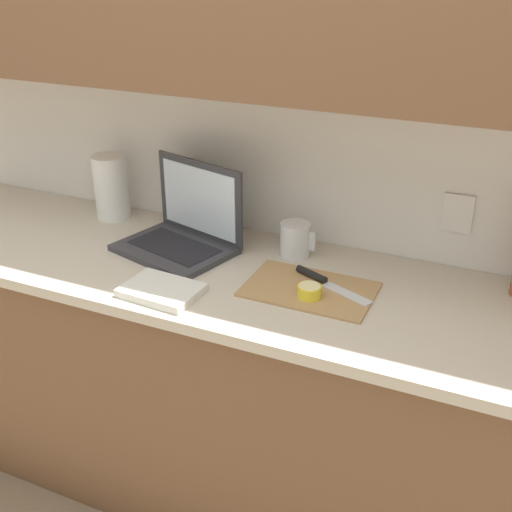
{
  "coord_description": "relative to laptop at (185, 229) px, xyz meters",
  "views": [
    {
      "loc": [
        0.87,
        -1.57,
        1.82
      ],
      "look_at": [
        0.18,
        -0.01,
        0.98
      ],
      "focal_mm": 45.0,
      "sensor_mm": 36.0,
      "label": 1
    }
  ],
  "objects": [
    {
      "name": "paper_towel_roll",
      "position": [
        -0.37,
        0.12,
        0.05
      ],
      "size": [
        0.12,
        0.12,
        0.23
      ],
      "color": "white",
      "rests_on": "counter_unit"
    },
    {
      "name": "laptop",
      "position": [
        0.0,
        0.0,
        0.0
      ],
      "size": [
        0.42,
        0.35,
        0.28
      ],
      "rotation": [
        0.0,
        0.0,
        -0.27
      ],
      "color": "#333338",
      "rests_on": "counter_unit"
    },
    {
      "name": "dish_towel",
      "position": [
        0.1,
        -0.31,
        -0.05
      ],
      "size": [
        0.23,
        0.17,
        0.02
      ],
      "primitive_type": "cube",
      "rotation": [
        0.0,
        0.0,
        -0.07
      ],
      "color": "silver",
      "rests_on": "counter_unit"
    },
    {
      "name": "cutting_board",
      "position": [
        0.48,
        -0.11,
        -0.06
      ],
      "size": [
        0.37,
        0.24,
        0.01
      ],
      "primitive_type": "cube",
      "color": "tan",
      "rests_on": "counter_unit"
    },
    {
      "name": "lemon_half_cut",
      "position": [
        0.5,
        -0.16,
        -0.04
      ],
      "size": [
        0.07,
        0.07,
        0.04
      ],
      "color": "yellow",
      "rests_on": "cutting_board"
    },
    {
      "name": "counter_unit",
      "position": [
        0.11,
        -0.1,
        -0.5
      ],
      "size": [
        2.36,
        0.64,
        0.9
      ],
      "color": "brown",
      "rests_on": "ground_plane"
    },
    {
      "name": "measuring_cup",
      "position": [
        0.36,
        0.09,
        -0.01
      ],
      "size": [
        0.12,
        0.1,
        0.11
      ],
      "color": "silver",
      "rests_on": "counter_unit"
    },
    {
      "name": "wall_back",
      "position": [
        0.13,
        0.15,
        0.6
      ],
      "size": [
        5.2,
        0.38,
        2.6
      ],
      "color": "white",
      "rests_on": "ground_plane"
    },
    {
      "name": "knife",
      "position": [
        0.49,
        -0.06,
        -0.05
      ],
      "size": [
        0.26,
        0.13,
        0.02
      ],
      "rotation": [
        0.0,
        0.0,
        -0.4
      ],
      "color": "silver",
      "rests_on": "cutting_board"
    },
    {
      "name": "ground_plane",
      "position": [
        0.13,
        -0.1,
        -0.96
      ],
      "size": [
        12.0,
        12.0,
        0.0
      ],
      "primitive_type": "plane",
      "color": "#847056",
      "rests_on": "ground"
    }
  ]
}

